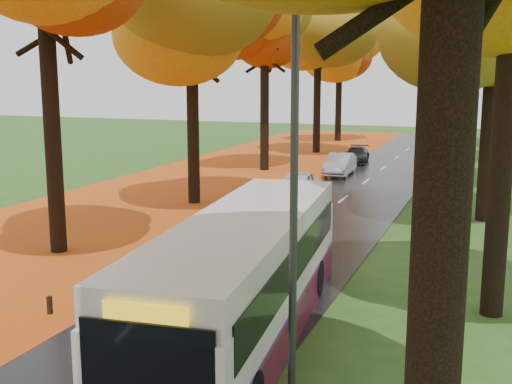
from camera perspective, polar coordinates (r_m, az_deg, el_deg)
The scene contains 12 objects.
road at distance 28.95m, azimuth 5.50°, elevation -2.43°, with size 6.50×90.00×0.04m, color black.
centre_line at distance 28.95m, azimuth 5.50°, elevation -2.38°, with size 0.12×90.00×0.01m, color silver.
leaf_verge at distance 32.45m, azimuth -10.00°, elevation -1.16°, with size 12.00×90.00×0.02m, color maroon.
leaf_drift at distance 29.88m, azimuth -0.15°, elevation -1.93°, with size 0.90×90.00×0.01m, color orange.
trees_left at distance 32.89m, azimuth -5.80°, elevation 15.77°, with size 9.20×74.00×13.88m.
streetlamp_near at distance 10.95m, azimuth 2.14°, elevation 1.44°, with size 2.45×0.18×8.00m.
streetlamp_mid at distance 32.48m, azimuth 14.82°, elevation 7.04°, with size 2.45×0.18×8.00m.
streetlamp_far at distance 54.39m, azimuth 17.37°, elevation 8.12°, with size 2.45×0.18×8.00m.
bus at distance 15.70m, azimuth -0.97°, elevation -7.38°, with size 3.82×11.72×3.03m.
car_white at distance 32.83m, azimuth 3.65°, elevation 0.50°, with size 1.77×4.41×1.50m, color silver.
car_silver at distance 41.62m, azimuth 7.45°, elevation 2.45°, with size 1.47×4.21×1.39m, color gray.
car_dark at distance 47.76m, azimuth 8.92°, elevation 3.29°, with size 1.63×4.00×1.16m, color black.
Camera 1 is at (7.42, -2.25, 6.42)m, focal length 45.00 mm.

